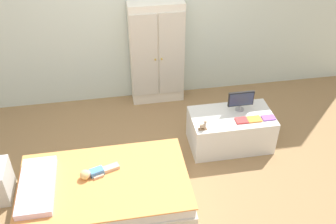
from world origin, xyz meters
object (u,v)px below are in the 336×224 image
(doll, at_px, (92,173))
(tv_stand, at_px, (230,130))
(bed, at_px, (105,190))
(book_purple, at_px, (268,118))
(rocking_horse_toy, at_px, (203,126))
(book_red, at_px, (242,120))
(wardrobe, at_px, (157,54))
(tv_monitor, at_px, (241,100))
(book_orange, at_px, (254,119))

(doll, height_order, tv_stand, tv_stand)
(bed, bearing_deg, book_purple, 14.53)
(doll, height_order, book_purple, book_purple)
(rocking_horse_toy, height_order, book_red, rocking_horse_toy)
(wardrobe, relative_size, rocking_horse_toy, 12.09)
(rocking_horse_toy, bearing_deg, tv_monitor, 28.92)
(bed, height_order, rocking_horse_toy, rocking_horse_toy)
(tv_stand, relative_size, tv_monitor, 3.14)
(bed, distance_m, wardrobe, 1.89)
(bed, xyz_separation_m, rocking_horse_toy, (1.06, 0.40, 0.34))
(bed, relative_size, tv_stand, 1.79)
(tv_monitor, bearing_deg, tv_stand, -142.36)
(book_orange, bearing_deg, wardrobe, 127.10)
(tv_monitor, xyz_separation_m, rocking_horse_toy, (-0.49, -0.27, -0.09))
(tv_stand, bearing_deg, tv_monitor, 37.64)
(wardrobe, height_order, rocking_horse_toy, wardrobe)
(tv_monitor, height_order, book_purple, tv_monitor)
(wardrobe, bearing_deg, book_red, -57.59)
(bed, relative_size, book_red, 12.52)
(tv_stand, relative_size, rocking_horse_toy, 8.20)
(bed, height_order, book_purple, book_purple)
(bed, relative_size, book_orange, 10.83)
(wardrobe, xyz_separation_m, book_orange, (0.88, -1.17, -0.25))
(tv_stand, height_order, tv_monitor, tv_monitor)
(wardrobe, relative_size, tv_monitor, 4.63)
(wardrobe, relative_size, book_orange, 8.92)
(bed, relative_size, wardrobe, 1.21)
(doll, relative_size, book_purple, 2.71)
(rocking_horse_toy, bearing_deg, bed, -159.26)
(book_red, bearing_deg, tv_stand, 120.65)
(tv_monitor, height_order, book_orange, tv_monitor)
(doll, height_order, book_red, book_red)
(bed, xyz_separation_m, book_purple, (1.81, 0.47, 0.29))
(book_purple, bearing_deg, book_orange, 180.00)
(book_red, distance_m, book_orange, 0.14)
(doll, bearing_deg, bed, -37.37)
(tv_monitor, bearing_deg, wardrobe, 129.15)
(book_orange, bearing_deg, rocking_horse_toy, -173.55)
(tv_stand, xyz_separation_m, book_red, (0.07, -0.12, 0.21))
(tv_stand, bearing_deg, book_purple, -17.17)
(wardrobe, bearing_deg, book_orange, -52.90)
(wardrobe, bearing_deg, rocking_horse_toy, -76.25)
(tv_stand, bearing_deg, bed, -157.88)
(bed, xyz_separation_m, wardrobe, (0.76, 1.64, 0.55))
(tv_stand, height_order, book_red, book_red)
(doll, xyz_separation_m, book_purple, (1.91, 0.39, 0.13))
(book_red, xyz_separation_m, book_purple, (0.30, 0.00, -0.00))
(tv_stand, bearing_deg, doll, -161.89)
(doll, bearing_deg, tv_monitor, 19.67)
(wardrobe, xyz_separation_m, book_purple, (1.05, -1.17, -0.25))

